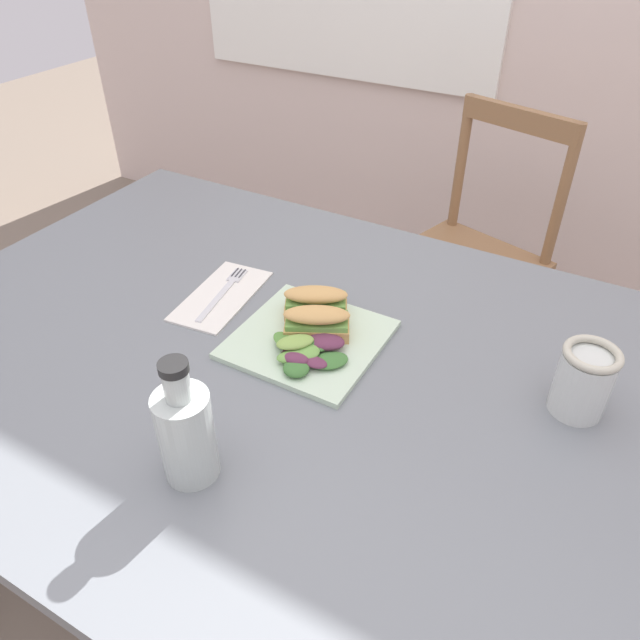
# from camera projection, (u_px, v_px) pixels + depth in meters

# --- Properties ---
(ground_plane) EXTENTS (8.87, 8.87, 0.00)m
(ground_plane) POSITION_uv_depth(u_px,v_px,m) (321.00, 613.00, 1.40)
(ground_plane) COLOR #7A6B5B
(dining_table) EXTENTS (1.39, 1.00, 0.74)m
(dining_table) POSITION_uv_depth(u_px,v_px,m) (279.00, 396.00, 1.08)
(dining_table) COLOR slate
(dining_table) RESTS_ON ground
(chair_wooden_far) EXTENTS (0.50, 0.50, 0.87)m
(chair_wooden_far) POSITION_uv_depth(u_px,v_px,m) (471.00, 258.00, 1.82)
(chair_wooden_far) COLOR #8E6642
(chair_wooden_far) RESTS_ON ground
(plate_lunch) EXTENTS (0.24, 0.24, 0.01)m
(plate_lunch) POSITION_uv_depth(u_px,v_px,m) (309.00, 339.00, 1.03)
(plate_lunch) COLOR beige
(plate_lunch) RESTS_ON dining_table
(sandwich_half_front) EXTENTS (0.12, 0.10, 0.06)m
(sandwich_half_front) POSITION_uv_depth(u_px,v_px,m) (317.00, 322.00, 1.01)
(sandwich_half_front) COLOR tan
(sandwich_half_front) RESTS_ON plate_lunch
(sandwich_half_back) EXTENTS (0.12, 0.10, 0.06)m
(sandwich_half_back) POSITION_uv_depth(u_px,v_px,m) (316.00, 301.00, 1.06)
(sandwich_half_back) COLOR tan
(sandwich_half_back) RESTS_ON plate_lunch
(salad_mixed_greens) EXTENTS (0.15, 0.14, 0.03)m
(salad_mixed_greens) POSITION_uv_depth(u_px,v_px,m) (308.00, 349.00, 0.98)
(salad_mixed_greens) COLOR #3D7033
(salad_mixed_greens) RESTS_ON plate_lunch
(napkin_folded) EXTENTS (0.13, 0.23, 0.00)m
(napkin_folded) POSITION_uv_depth(u_px,v_px,m) (221.00, 296.00, 1.14)
(napkin_folded) COLOR silver
(napkin_folded) RESTS_ON dining_table
(fork_on_napkin) EXTENTS (0.05, 0.19, 0.00)m
(fork_on_napkin) POSITION_uv_depth(u_px,v_px,m) (225.00, 289.00, 1.15)
(fork_on_napkin) COLOR silver
(fork_on_napkin) RESTS_ON napkin_folded
(bottle_cold_brew) EXTENTS (0.07, 0.07, 0.19)m
(bottle_cold_brew) POSITION_uv_depth(u_px,v_px,m) (187.00, 437.00, 0.77)
(bottle_cold_brew) COLOR #472819
(bottle_cold_brew) RESTS_ON dining_table
(mason_jar_iced_tea) EXTENTS (0.08, 0.08, 0.11)m
(mason_jar_iced_tea) POSITION_uv_depth(u_px,v_px,m) (583.00, 384.00, 0.87)
(mason_jar_iced_tea) COLOR gold
(mason_jar_iced_tea) RESTS_ON dining_table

